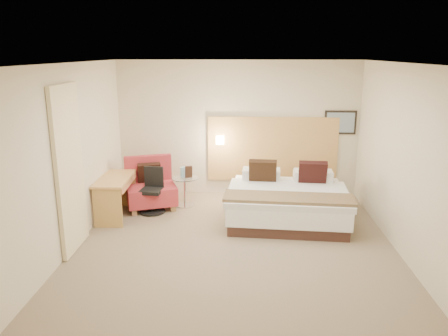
{
  "coord_description": "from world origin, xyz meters",
  "views": [
    {
      "loc": [
        0.12,
        -6.15,
        2.85
      ],
      "look_at": [
        -0.2,
        0.73,
        1.01
      ],
      "focal_mm": 35.0,
      "sensor_mm": 36.0,
      "label": 1
    }
  ],
  "objects_px": {
    "lounge_chair": "(150,188)",
    "desk_chair": "(152,194)",
    "bed": "(287,200)",
    "desk": "(116,186)",
    "side_table": "(185,190)"
  },
  "relations": [
    {
      "from": "lounge_chair",
      "to": "desk",
      "type": "relative_size",
      "value": 0.94
    },
    {
      "from": "bed",
      "to": "side_table",
      "type": "height_order",
      "value": "bed"
    },
    {
      "from": "desk",
      "to": "bed",
      "type": "bearing_deg",
      "value": 1.07
    },
    {
      "from": "lounge_chair",
      "to": "desk_chair",
      "type": "relative_size",
      "value": 1.34
    },
    {
      "from": "bed",
      "to": "lounge_chair",
      "type": "height_order",
      "value": "bed"
    },
    {
      "from": "lounge_chair",
      "to": "desk_chair",
      "type": "height_order",
      "value": "lounge_chair"
    },
    {
      "from": "bed",
      "to": "desk_chair",
      "type": "relative_size",
      "value": 2.62
    },
    {
      "from": "lounge_chair",
      "to": "desk",
      "type": "xyz_separation_m",
      "value": [
        -0.49,
        -0.52,
        0.19
      ]
    },
    {
      "from": "lounge_chair",
      "to": "side_table",
      "type": "relative_size",
      "value": 1.71
    },
    {
      "from": "bed",
      "to": "lounge_chair",
      "type": "distance_m",
      "value": 2.56
    },
    {
      "from": "lounge_chair",
      "to": "desk",
      "type": "height_order",
      "value": "lounge_chair"
    },
    {
      "from": "bed",
      "to": "desk_chair",
      "type": "xyz_separation_m",
      "value": [
        -2.42,
        0.17,
        0.02
      ]
    },
    {
      "from": "side_table",
      "to": "desk_chair",
      "type": "distance_m",
      "value": 0.65
    },
    {
      "from": "lounge_chair",
      "to": "desk",
      "type": "distance_m",
      "value": 0.74
    },
    {
      "from": "bed",
      "to": "lounge_chair",
      "type": "relative_size",
      "value": 1.96
    }
  ]
}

